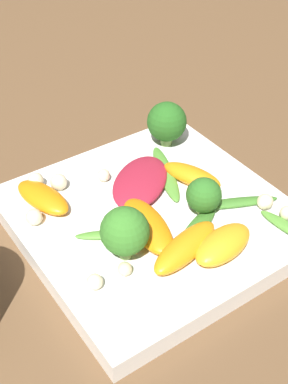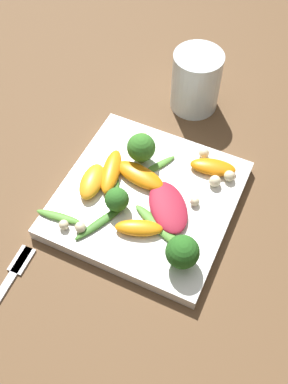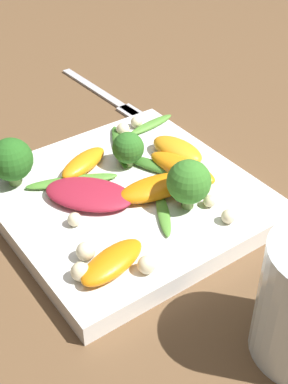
# 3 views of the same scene
# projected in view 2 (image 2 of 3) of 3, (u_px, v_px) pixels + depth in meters

# --- Properties ---
(ground_plane) EXTENTS (2.40, 2.40, 0.00)m
(ground_plane) POSITION_uv_depth(u_px,v_px,m) (147.00, 203.00, 0.65)
(ground_plane) COLOR brown
(plate) EXTENTS (0.24, 0.24, 0.02)m
(plate) POSITION_uv_depth(u_px,v_px,m) (147.00, 199.00, 0.65)
(plate) COLOR white
(plate) RESTS_ON ground_plane
(drinking_glass) EXTENTS (0.08, 0.08, 0.10)m
(drinking_glass) POSITION_uv_depth(u_px,v_px,m) (196.00, 81.00, 0.73)
(drinking_glass) COLOR silver
(drinking_glass) RESTS_ON ground_plane
(fork) EXTENTS (0.18, 0.02, 0.01)m
(fork) POSITION_uv_depth(u_px,v_px,m) (1.00, 292.00, 0.57)
(fork) COLOR #B2B2B7
(fork) RESTS_ON ground_plane
(radicchio_leaf_0) EXTENTS (0.10, 0.09, 0.01)m
(radicchio_leaf_0) POSITION_uv_depth(u_px,v_px,m) (168.00, 207.00, 0.62)
(radicchio_leaf_0) COLOR maroon
(radicchio_leaf_0) RESTS_ON plate
(orange_segment_0) EXTENTS (0.07, 0.04, 0.02)m
(orange_segment_0) POSITION_uv_depth(u_px,v_px,m) (92.00, 181.00, 0.64)
(orange_segment_0) COLOR orange
(orange_segment_0) RESTS_ON plate
(orange_segment_1) EXTENTS (0.05, 0.08, 0.02)m
(orange_segment_1) POSITION_uv_depth(u_px,v_px,m) (140.00, 175.00, 0.65)
(orange_segment_1) COLOR orange
(orange_segment_1) RESTS_ON plate
(orange_segment_2) EXTENTS (0.08, 0.05, 0.02)m
(orange_segment_2) POSITION_uv_depth(u_px,v_px,m) (111.00, 171.00, 0.65)
(orange_segment_2) COLOR orange
(orange_segment_2) RESTS_ON plate
(orange_segment_3) EXTENTS (0.05, 0.07, 0.02)m
(orange_segment_3) POSITION_uv_depth(u_px,v_px,m) (139.00, 228.00, 0.60)
(orange_segment_3) COLOR orange
(orange_segment_3) RESTS_ON plate
(orange_segment_4) EXTENTS (0.04, 0.07, 0.02)m
(orange_segment_4) POSITION_uv_depth(u_px,v_px,m) (213.00, 167.00, 0.66)
(orange_segment_4) COLOR orange
(orange_segment_4) RESTS_ON plate
(broccoli_floret_0) EXTENTS (0.04, 0.04, 0.05)m
(broccoli_floret_0) POSITION_uv_depth(u_px,v_px,m) (141.00, 148.00, 0.65)
(broccoli_floret_0) COLOR #7A9E51
(broccoli_floret_0) RESTS_ON plate
(broccoli_floret_1) EXTENTS (0.04, 0.04, 0.05)m
(broccoli_floret_1) POSITION_uv_depth(u_px,v_px,m) (182.00, 252.00, 0.55)
(broccoli_floret_1) COLOR #7A9E51
(broccoli_floret_1) RESTS_ON plate
(broccoli_floret_2) EXTENTS (0.03, 0.03, 0.04)m
(broccoli_floret_2) POSITION_uv_depth(u_px,v_px,m) (117.00, 200.00, 0.61)
(broccoli_floret_2) COLOR #84AD5B
(broccoli_floret_2) RESTS_ON plate
(arugula_sprig_0) EXTENTS (0.06, 0.04, 0.01)m
(arugula_sprig_0) POSITION_uv_depth(u_px,v_px,m) (157.00, 167.00, 0.66)
(arugula_sprig_0) COLOR #518E33
(arugula_sprig_0) RESTS_ON plate
(arugula_sprig_1) EXTENTS (0.08, 0.05, 0.01)m
(arugula_sprig_1) POSITION_uv_depth(u_px,v_px,m) (101.00, 222.00, 0.61)
(arugula_sprig_1) COLOR #3D7528
(arugula_sprig_1) RESTS_ON plate
(arugula_sprig_2) EXTENTS (0.07, 0.04, 0.01)m
(arugula_sprig_2) POSITION_uv_depth(u_px,v_px,m) (113.00, 192.00, 0.64)
(arugula_sprig_2) COLOR #3D7528
(arugula_sprig_2) RESTS_ON plate
(arugula_sprig_3) EXTENTS (0.02, 0.07, 0.01)m
(arugula_sprig_3) POSITION_uv_depth(u_px,v_px,m) (59.00, 217.00, 0.61)
(arugula_sprig_3) COLOR #518E33
(arugula_sprig_3) RESTS_ON plate
(arugula_sprig_4) EXTENTS (0.05, 0.09, 0.01)m
(arugula_sprig_4) POSITION_uv_depth(u_px,v_px,m) (159.00, 227.00, 0.60)
(arugula_sprig_4) COLOR #518E33
(arugula_sprig_4) RESTS_ON plate
(macadamia_nut_0) EXTENTS (0.02, 0.02, 0.02)m
(macadamia_nut_0) POSITION_uv_depth(u_px,v_px,m) (204.00, 153.00, 0.67)
(macadamia_nut_0) COLOR beige
(macadamia_nut_0) RESTS_ON plate
(macadamia_nut_1) EXTENTS (0.02, 0.02, 0.02)m
(macadamia_nut_1) POSITION_uv_depth(u_px,v_px,m) (80.00, 227.00, 0.60)
(macadamia_nut_1) COLOR beige
(macadamia_nut_1) RESTS_ON plate
(macadamia_nut_2) EXTENTS (0.02, 0.02, 0.02)m
(macadamia_nut_2) POSITION_uv_depth(u_px,v_px,m) (229.00, 176.00, 0.65)
(macadamia_nut_2) COLOR beige
(macadamia_nut_2) RESTS_ON plate
(macadamia_nut_3) EXTENTS (0.01, 0.01, 0.01)m
(macadamia_nut_3) POSITION_uv_depth(u_px,v_px,m) (64.00, 225.00, 0.60)
(macadamia_nut_3) COLOR beige
(macadamia_nut_3) RESTS_ON plate
(macadamia_nut_4) EXTENTS (0.01, 0.01, 0.01)m
(macadamia_nut_4) POSITION_uv_depth(u_px,v_px,m) (134.00, 148.00, 0.68)
(macadamia_nut_4) COLOR beige
(macadamia_nut_4) RESTS_ON plate
(macadamia_nut_5) EXTENTS (0.01, 0.01, 0.01)m
(macadamia_nut_5) POSITION_uv_depth(u_px,v_px,m) (143.00, 136.00, 0.69)
(macadamia_nut_5) COLOR beige
(macadamia_nut_5) RESTS_ON plate
(macadamia_nut_6) EXTENTS (0.01, 0.01, 0.01)m
(macadamia_nut_6) POSITION_uv_depth(u_px,v_px,m) (195.00, 201.00, 0.62)
(macadamia_nut_6) COLOR beige
(macadamia_nut_6) RESTS_ON plate
(macadamia_nut_7) EXTENTS (0.02, 0.02, 0.02)m
(macadamia_nut_7) POSITION_uv_depth(u_px,v_px,m) (215.00, 181.00, 0.64)
(macadamia_nut_7) COLOR beige
(macadamia_nut_7) RESTS_ON plate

